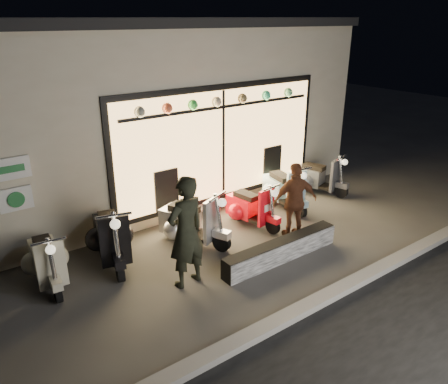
{
  "coord_description": "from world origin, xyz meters",
  "views": [
    {
      "loc": [
        -4.81,
        -5.73,
        4.21
      ],
      "look_at": [
        -0.15,
        0.6,
        1.05
      ],
      "focal_mm": 35.0,
      "sensor_mm": 36.0,
      "label": 1
    }
  ],
  "objects_px": {
    "scooter_silver": "(187,221)",
    "man": "(186,232)",
    "woman": "(295,201)",
    "scooter_red": "(248,206)",
    "graffiti_barrier": "(281,250)"
  },
  "relations": [
    {
      "from": "scooter_silver",
      "to": "graffiti_barrier",
      "type": "bearing_deg",
      "value": -82.16
    },
    {
      "from": "scooter_silver",
      "to": "woman",
      "type": "relative_size",
      "value": 0.95
    },
    {
      "from": "scooter_silver",
      "to": "man",
      "type": "bearing_deg",
      "value": -145.38
    },
    {
      "from": "scooter_red",
      "to": "woman",
      "type": "bearing_deg",
      "value": -79.85
    },
    {
      "from": "graffiti_barrier",
      "to": "woman",
      "type": "bearing_deg",
      "value": 32.29
    },
    {
      "from": "scooter_silver",
      "to": "man",
      "type": "xyz_separation_m",
      "value": [
        -0.79,
        -1.28,
        0.53
      ]
    },
    {
      "from": "scooter_silver",
      "to": "man",
      "type": "relative_size",
      "value": 0.78
    },
    {
      "from": "graffiti_barrier",
      "to": "scooter_silver",
      "type": "distance_m",
      "value": 1.95
    },
    {
      "from": "man",
      "to": "woman",
      "type": "bearing_deg",
      "value": 175.42
    },
    {
      "from": "scooter_silver",
      "to": "woman",
      "type": "height_order",
      "value": "woman"
    },
    {
      "from": "man",
      "to": "scooter_red",
      "type": "bearing_deg",
      "value": -160.29
    },
    {
      "from": "graffiti_barrier",
      "to": "man",
      "type": "relative_size",
      "value": 1.32
    },
    {
      "from": "graffiti_barrier",
      "to": "woman",
      "type": "height_order",
      "value": "woman"
    },
    {
      "from": "scooter_red",
      "to": "graffiti_barrier",
      "type": "bearing_deg",
      "value": -115.66
    },
    {
      "from": "man",
      "to": "woman",
      "type": "distance_m",
      "value": 2.66
    }
  ]
}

